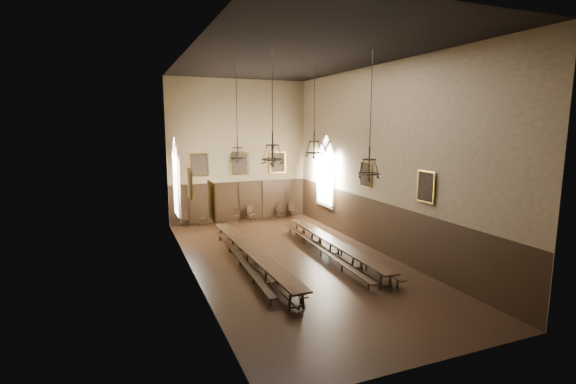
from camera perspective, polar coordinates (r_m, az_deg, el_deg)
floor at (r=19.37m, az=0.70°, el=-9.45°), size 9.00×18.00×0.02m
ceiling at (r=18.56m, az=0.76°, el=17.95°), size 9.00×18.00×0.02m
wall_back at (r=26.94m, az=-6.72°, el=5.58°), size 9.00×0.02×9.00m
wall_front at (r=10.76m, az=19.57°, el=-0.42°), size 9.00×0.02×9.00m
wall_left at (r=17.21m, az=-13.29°, el=3.32°), size 0.02×18.00×9.00m
wall_right at (r=20.58m, az=12.43°, el=4.30°), size 0.02×18.00×9.00m
wainscot_panelling at (r=19.01m, az=0.71°, el=-5.85°), size 9.00×18.00×2.50m
table_left at (r=18.53m, az=-4.95°, el=-9.01°), size 0.99×10.40×0.81m
table_right at (r=20.06m, az=6.33°, el=-7.70°), size 0.92×9.57×0.75m
bench_left_outer at (r=18.76m, az=-6.59°, el=-9.24°), size 0.54×9.48×0.43m
bench_left_inner at (r=18.82m, az=-3.53°, el=-9.12°), size 0.50×9.68×0.44m
bench_right_inner at (r=20.00m, az=4.52°, el=-8.01°), size 0.79×9.69×0.44m
bench_right_outer at (r=20.21m, az=7.31°, el=-7.89°), size 0.35×9.39×0.42m
chair_0 at (r=26.41m, az=-13.81°, el=-4.01°), size 0.44×0.44×0.86m
chair_1 at (r=26.46m, az=-11.67°, el=-3.91°), size 0.46×0.46×0.87m
chair_3 at (r=26.95m, az=-7.14°, el=-3.54°), size 0.47×0.47×0.88m
chair_4 at (r=27.31m, az=-5.07°, el=-3.28°), size 0.53×0.53×0.95m
chair_6 at (r=27.85m, az=-1.07°, el=-3.04°), size 0.45×0.45×0.90m
chair_7 at (r=28.19m, az=0.61°, el=-2.87°), size 0.45×0.45×0.92m
chandelier_back_left at (r=19.85m, az=-6.92°, el=5.63°), size 0.75×0.75×4.50m
chandelier_back_right at (r=21.12m, az=3.58°, el=6.13°), size 0.88×0.88×4.38m
chandelier_front_left at (r=15.51m, az=-2.11°, el=5.53°), size 0.83×0.83×4.23m
chandelier_front_right at (r=16.82m, az=11.02°, el=3.56°), size 0.87×0.87×4.89m
portrait_back_0 at (r=26.31m, az=-12.08°, el=3.60°), size 1.10×0.12×1.40m
portrait_back_1 at (r=26.88m, az=-6.61°, el=3.86°), size 1.10×0.12×1.40m
portrait_back_2 at (r=27.68m, az=-1.40°, el=4.07°), size 1.10×0.12×1.40m
portrait_left_0 at (r=18.30m, az=-13.28°, el=1.14°), size 0.12×1.00×1.30m
portrait_left_1 at (r=13.92m, az=-10.43°, el=-1.27°), size 0.12×1.00×1.30m
portrait_right_0 at (r=21.42m, az=10.56°, el=2.39°), size 0.12×1.00×1.30m
portrait_right_1 at (r=17.83m, az=18.33°, el=0.71°), size 0.12×1.00×1.30m
window_right at (r=25.36m, az=5.18°, el=2.88°), size 0.20×2.20×4.60m
window_left at (r=22.76m, az=-15.12°, el=1.86°), size 0.20×2.20×4.60m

